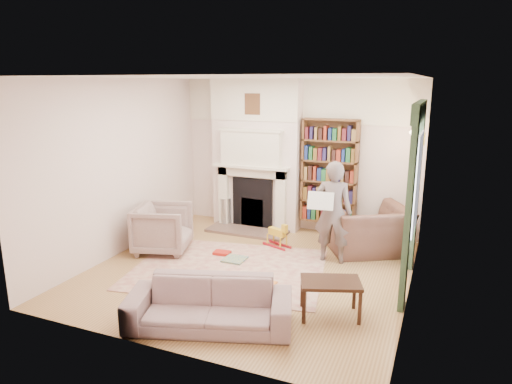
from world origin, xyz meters
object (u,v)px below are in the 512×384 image
at_px(rocking_horse, 277,235).
at_px(armchair_reading, 368,230).
at_px(bookcase, 329,171).
at_px(paraffin_heater, 226,211).
at_px(sofa, 209,304).
at_px(armchair_left, 163,228).
at_px(man_reading, 333,212).
at_px(coffee_table, 330,298).

bearing_deg(rocking_horse, armchair_reading, 35.45).
height_order(bookcase, paraffin_heater, bookcase).
distance_m(bookcase, sofa, 3.89).
xyz_separation_m(bookcase, rocking_horse, (-0.62, -1.03, -0.96)).
distance_m(armchair_reading, sofa, 3.33).
xyz_separation_m(armchair_left, paraffin_heater, (0.31, 1.69, -0.12)).
bearing_deg(armchair_reading, armchair_left, -8.23).
xyz_separation_m(sofa, man_reading, (0.83, 2.47, 0.53)).
bearing_deg(bookcase, armchair_left, -139.88).
bearing_deg(sofa, bookcase, 65.21).
height_order(armchair_reading, rocking_horse, armchair_reading).
bearing_deg(coffee_table, sofa, -167.68).
bearing_deg(coffee_table, armchair_reading, 68.64).
bearing_deg(sofa, rocking_horse, 75.58).
bearing_deg(armchair_left, armchair_reading, -85.86).
distance_m(armchair_left, coffee_table, 3.25).
bearing_deg(bookcase, sofa, -96.70).
height_order(armchair_left, man_reading, man_reading).
height_order(bookcase, sofa, bookcase).
xyz_separation_m(bookcase, man_reading, (0.38, -1.28, -0.38)).
distance_m(sofa, rocking_horse, 2.74).
xyz_separation_m(man_reading, rocking_horse, (-1.00, 0.26, -0.58)).
height_order(armchair_reading, coffee_table, armchair_reading).
bearing_deg(sofa, paraffin_heater, 95.47).
bearing_deg(armchair_left, coffee_table, -126.69).
height_order(sofa, coffee_table, sofa).
height_order(armchair_left, rocking_horse, armchair_left).
distance_m(bookcase, rocking_horse, 1.53).
bearing_deg(coffee_table, bookcase, 84.64).
height_order(armchair_left, coffee_table, armchair_left).
xyz_separation_m(bookcase, armchair_reading, (0.83, -0.68, -0.78)).
xyz_separation_m(bookcase, armchair_left, (-2.29, -1.93, -0.78)).
relative_size(armchair_reading, coffee_table, 1.72).
relative_size(bookcase, sofa, 0.99).
bearing_deg(armchair_reading, coffee_table, 58.58).
relative_size(man_reading, coffee_table, 2.28).
bearing_deg(armchair_reading, bookcase, -69.25).
height_order(armchair_reading, armchair_left, armchair_left).
height_order(bookcase, armchair_left, bookcase).
relative_size(paraffin_heater, rocking_horse, 1.11).
xyz_separation_m(sofa, rocking_horse, (-0.18, 2.73, -0.06)).
bearing_deg(bookcase, paraffin_heater, -173.20).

